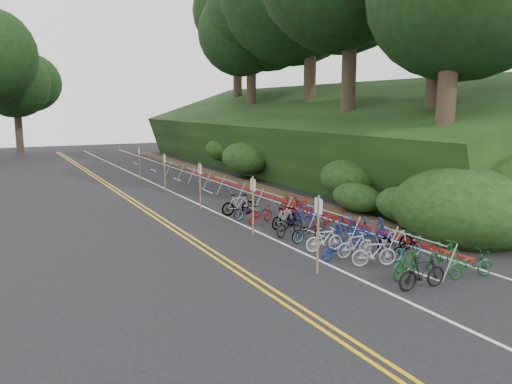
# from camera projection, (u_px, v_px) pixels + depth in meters

# --- Properties ---
(ground) EXTENTS (120.00, 120.00, 0.00)m
(ground) POSITION_uv_depth(u_px,v_px,m) (307.00, 270.00, 16.62)
(ground) COLOR black
(ground) RESTS_ON ground
(road_markings) EXTENTS (7.47, 80.00, 0.01)m
(road_markings) POSITION_uv_depth(u_px,v_px,m) (208.00, 212.00, 25.69)
(road_markings) COLOR gold
(road_markings) RESTS_ON ground
(red_curb) EXTENTS (0.25, 28.00, 0.10)m
(red_curb) POSITION_uv_depth(u_px,v_px,m) (274.00, 197.00, 29.69)
(red_curb) COLOR maroon
(red_curb) RESTS_ON ground
(embankment) EXTENTS (14.30, 48.14, 9.11)m
(embankment) POSITION_uv_depth(u_px,v_px,m) (310.00, 143.00, 38.74)
(embankment) COLOR black
(embankment) RESTS_ON ground
(tree_cluster) EXTENTS (34.20, 55.50, 21.53)m
(tree_cluster) POSITION_uv_depth(u_px,v_px,m) (255.00, 0.00, 38.03)
(tree_cluster) COLOR #2D2319
(tree_cluster) RESTS_ON ground
(bike_rack_front) EXTENTS (1.16, 2.76, 1.21)m
(bike_rack_front) POSITION_uv_depth(u_px,v_px,m) (413.00, 246.00, 16.39)
(bike_rack_front) COLOR #90959F
(bike_rack_front) RESTS_ON ground
(bike_racks_rest) EXTENTS (1.14, 23.00, 1.17)m
(bike_racks_rest) POSITION_uv_depth(u_px,v_px,m) (226.00, 185.00, 29.17)
(bike_racks_rest) COLOR #90959F
(bike_racks_rest) RESTS_ON ground
(signpost_near) EXTENTS (0.08, 0.40, 2.60)m
(signpost_near) POSITION_uv_depth(u_px,v_px,m) (318.00, 229.00, 16.08)
(signpost_near) COLOR brown
(signpost_near) RESTS_ON ground
(signposts_rest) EXTENTS (0.08, 18.40, 2.50)m
(signposts_rest) POSITION_uv_depth(u_px,v_px,m) (181.00, 176.00, 28.83)
(signposts_rest) COLOR brown
(signposts_rest) RESTS_ON ground
(bike_front) EXTENTS (0.81, 1.54, 0.77)m
(bike_front) POSITION_uv_depth(u_px,v_px,m) (336.00, 249.00, 17.79)
(bike_front) COLOR navy
(bike_front) RESTS_ON ground
(bike_valet) EXTENTS (3.45, 13.62, 1.09)m
(bike_valet) POSITION_uv_depth(u_px,v_px,m) (330.00, 228.00, 20.36)
(bike_valet) COLOR black
(bike_valet) RESTS_ON ground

